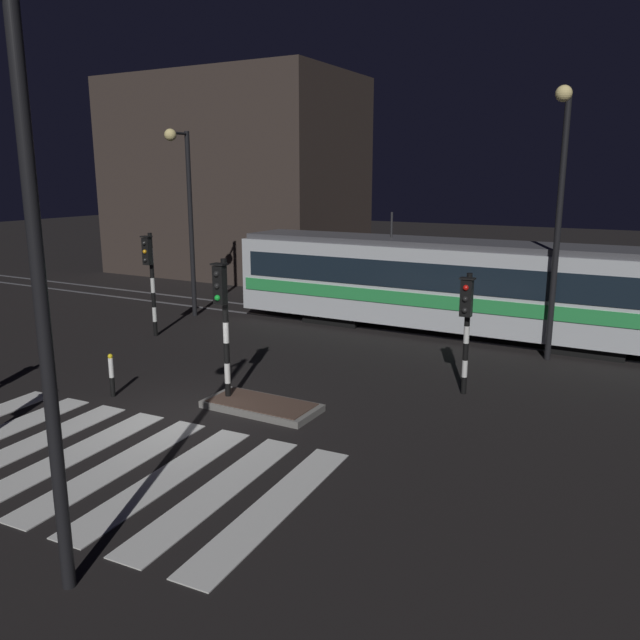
% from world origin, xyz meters
% --- Properties ---
extents(ground_plane, '(120.00, 120.00, 0.00)m').
position_xyz_m(ground_plane, '(0.00, 0.00, 0.00)').
color(ground_plane, black).
extents(rail_near, '(80.00, 0.12, 0.03)m').
position_xyz_m(rail_near, '(0.00, 9.85, 0.01)').
color(rail_near, '#59595E').
rests_on(rail_near, ground).
extents(rail_far, '(80.00, 0.12, 0.03)m').
position_xyz_m(rail_far, '(0.00, 11.28, 0.01)').
color(rail_far, '#59595E').
rests_on(rail_far, ground).
extents(crosswalk_zebra, '(9.00, 5.19, 0.02)m').
position_xyz_m(crosswalk_zebra, '(0.00, -2.64, 0.01)').
color(crosswalk_zebra, silver).
rests_on(crosswalk_zebra, ground).
extents(traffic_island, '(2.77, 1.27, 0.18)m').
position_xyz_m(traffic_island, '(1.29, 1.25, 0.09)').
color(traffic_island, slate).
rests_on(traffic_island, ground).
extents(traffic_light_corner_far_left, '(0.36, 0.42, 3.55)m').
position_xyz_m(traffic_light_corner_far_left, '(-5.89, 5.26, 2.34)').
color(traffic_light_corner_far_left, black).
rests_on(traffic_light_corner_far_left, ground).
extents(traffic_light_corner_far_right, '(0.36, 0.42, 3.10)m').
position_xyz_m(traffic_light_corner_far_right, '(5.16, 4.59, 2.04)').
color(traffic_light_corner_far_right, black).
rests_on(traffic_light_corner_far_right, ground).
extents(traffic_light_median_centre, '(0.36, 0.42, 3.54)m').
position_xyz_m(traffic_light_median_centre, '(0.32, 1.15, 2.33)').
color(traffic_light_median_centre, black).
rests_on(traffic_light_median_centre, ground).
extents(street_lamp_trackside_left, '(0.44, 1.21, 7.05)m').
position_xyz_m(street_lamp_trackside_left, '(-6.79, 8.27, 4.48)').
color(street_lamp_trackside_left, black).
rests_on(street_lamp_trackside_left, ground).
extents(street_lamp_near_kerb, '(0.44, 1.21, 7.59)m').
position_xyz_m(street_lamp_near_kerb, '(2.74, -5.77, 4.77)').
color(street_lamp_near_kerb, black).
rests_on(street_lamp_near_kerb, ground).
extents(street_lamp_trackside_right, '(0.44, 1.21, 7.75)m').
position_xyz_m(street_lamp_trackside_right, '(6.48, 8.70, 4.86)').
color(street_lamp_trackside_right, black).
rests_on(street_lamp_trackside_right, ground).
extents(tram, '(16.27, 2.58, 4.15)m').
position_xyz_m(tram, '(3.05, 10.56, 1.75)').
color(tram, silver).
rests_on(tram, ground).
extents(bollard_island_edge, '(0.12, 0.12, 1.11)m').
position_xyz_m(bollard_island_edge, '(-2.50, 0.20, 0.56)').
color(bollard_island_edge, black).
rests_on(bollard_island_edge, ground).
extents(building_backdrop, '(13.08, 8.00, 10.55)m').
position_xyz_m(building_backdrop, '(-12.27, 18.89, 5.28)').
color(building_backdrop, '#382D28').
rests_on(building_backdrop, ground).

